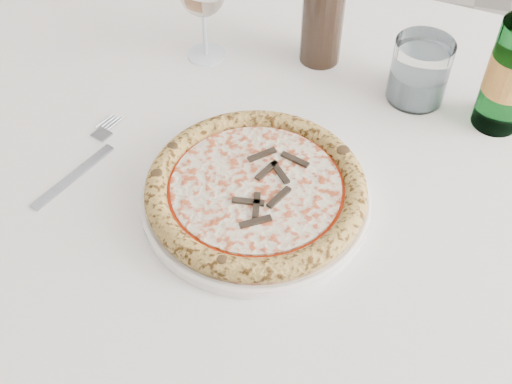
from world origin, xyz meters
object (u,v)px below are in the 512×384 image
plate (256,198)px  pizza (256,189)px  tumbler (419,74)px  dining_table (275,188)px  chair_far (305,2)px

plate → pizza: pizza is taller
plate → tumbler: size_ratio=3.07×
tumbler → dining_table: bearing=-134.4°
chair_far → tumbler: 0.69m
dining_table → tumbler: bearing=45.6°
plate → pizza: (-0.00, -0.00, 0.02)m
plate → tumbler: 0.32m
pizza → tumbler: bearing=58.2°
plate → tumbler: bearing=58.2°
dining_table → chair_far: 0.76m
dining_table → plate: 0.13m
dining_table → pizza: 0.15m
chair_far → pizza: 0.88m
chair_far → plate: (0.12, -0.84, 0.23)m
pizza → plate: bearing=18.3°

